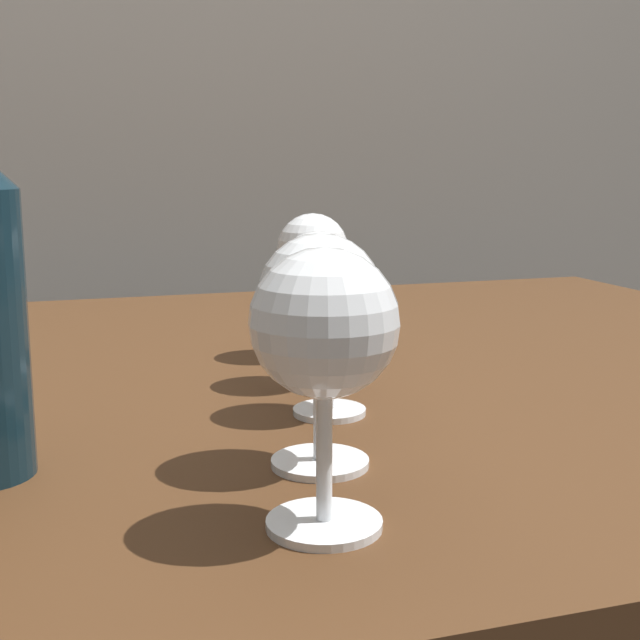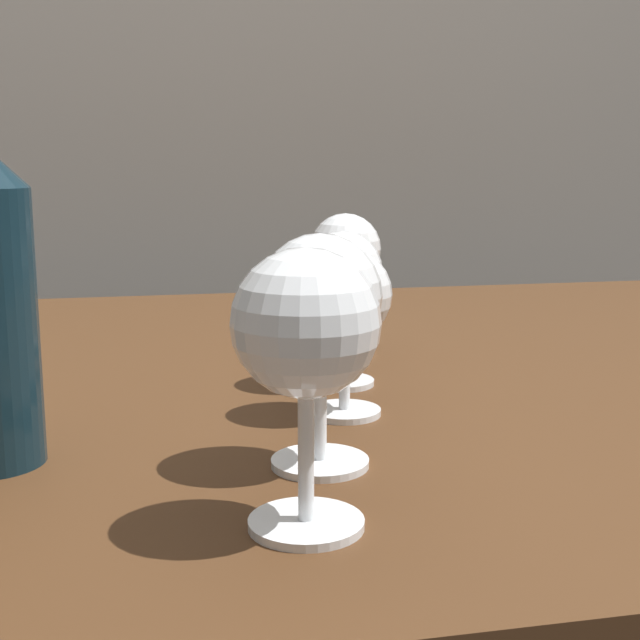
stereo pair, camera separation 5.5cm
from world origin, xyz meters
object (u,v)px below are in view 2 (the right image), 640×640
at_px(wine_glass_port, 342,277).
at_px(wine_glass_amber, 320,303).
at_px(wine_glass_white, 345,253).
at_px(wine_glass_merlot, 345,300).
at_px(wine_glass_pinot, 306,329).

bearing_deg(wine_glass_port, wine_glass_amber, -106.96).
bearing_deg(wine_glass_white, wine_glass_merlot, -103.37).
relative_size(wine_glass_amber, wine_glass_port, 1.11).
height_order(wine_glass_pinot, wine_glass_white, wine_glass_pinot).
bearing_deg(wine_glass_amber, wine_glass_white, 73.82).
height_order(wine_glass_pinot, wine_glass_amber, same).
xyz_separation_m(wine_glass_port, wine_glass_white, (0.03, 0.11, 0.01)).
relative_size(wine_glass_pinot, wine_glass_port, 1.12).
bearing_deg(wine_glass_port, wine_glass_pinot, -106.70).
bearing_deg(wine_glass_amber, wine_glass_merlot, 68.89).
bearing_deg(wine_glass_pinot, wine_glass_merlot, 71.13).
xyz_separation_m(wine_glass_amber, wine_glass_merlot, (0.04, 0.11, -0.02)).
xyz_separation_m(wine_glass_merlot, wine_glass_white, (0.05, 0.20, 0.01)).
height_order(wine_glass_merlot, wine_glass_port, wine_glass_port).
bearing_deg(wine_glass_port, wine_glass_merlot, -101.70).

